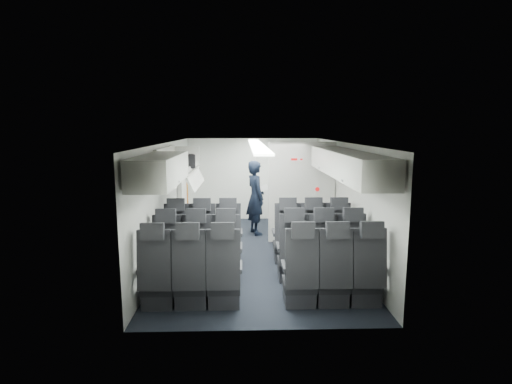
{
  "coord_description": "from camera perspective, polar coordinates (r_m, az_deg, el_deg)",
  "views": [
    {
      "loc": [
        -0.25,
        -7.51,
        2.44
      ],
      "look_at": [
        0.0,
        0.4,
        1.15
      ],
      "focal_mm": 28.0,
      "sensor_mm": 36.0,
      "label": 1
    }
  ],
  "objects": [
    {
      "name": "overhead_bin_right_rear",
      "position": [
        5.78,
        14.8,
        3.2
      ],
      "size": [
        0.53,
        1.8,
        0.4
      ],
      "color": "white",
      "rests_on": "cabin_shell"
    },
    {
      "name": "boarding_door",
      "position": [
        9.29,
        -10.39,
        -0.1
      ],
      "size": [
        0.12,
        1.27,
        1.86
      ],
      "color": "silver",
      "rests_on": "cabin_shell"
    },
    {
      "name": "flight_attendant",
      "position": [
        9.12,
        -0.08,
        -0.79
      ],
      "size": [
        0.59,
        0.72,
        1.7
      ],
      "primitive_type": "imported",
      "rotation": [
        0.0,
        0.0,
        1.92
      ],
      "color": "black",
      "rests_on": "ground"
    },
    {
      "name": "seat_row_rear",
      "position": [
        5.57,
        0.9,
        -12.2
      ],
      "size": [
        3.33,
        0.56,
        1.24
      ],
      "color": "#262629",
      "rests_on": "cabin_shell"
    },
    {
      "name": "carry_on_bag",
      "position": [
        7.44,
        -10.41,
        4.34
      ],
      "size": [
        0.48,
        0.39,
        0.25
      ],
      "primitive_type": "cube",
      "rotation": [
        0.0,
        0.0,
        0.27
      ],
      "color": "black",
      "rests_on": "overhead_bin_left_front_open"
    },
    {
      "name": "papers",
      "position": [
        9.04,
        1.14,
        0.6
      ],
      "size": [
        0.18,
        0.07,
        0.13
      ],
      "primitive_type": "cube",
      "rotation": [
        0.0,
        0.0,
        0.27
      ],
      "color": "white",
      "rests_on": "flight_attendant"
    },
    {
      "name": "seat_row_mid",
      "position": [
        6.41,
        0.52,
        -9.26
      ],
      "size": [
        3.33,
        0.56,
        1.24
      ],
      "color": "#262629",
      "rests_on": "cabin_shell"
    },
    {
      "name": "bulkhead_partition",
      "position": [
        8.51,
        6.53,
        -0.03
      ],
      "size": [
        1.4,
        0.15,
        2.13
      ],
      "color": "silver",
      "rests_on": "cabin_shell"
    },
    {
      "name": "galley_unit",
      "position": [
        10.4,
        4.84,
        0.99
      ],
      "size": [
        0.85,
        0.52,
        1.9
      ],
      "color": "#939399",
      "rests_on": "cabin_shell"
    },
    {
      "name": "overhead_bin_right_front",
      "position": [
        7.47,
        11.0,
        4.64
      ],
      "size": [
        0.53,
        1.7,
        0.4
      ],
      "color": "white",
      "rests_on": "cabin_shell"
    },
    {
      "name": "seat_row_front",
      "position": [
        7.27,
        0.23,
        -7.01
      ],
      "size": [
        3.33,
        0.56,
        1.24
      ],
      "color": "#262629",
      "rests_on": "cabin_shell"
    },
    {
      "name": "overhead_bin_left_rear",
      "position": [
        5.66,
        -13.56,
        3.12
      ],
      "size": [
        0.53,
        1.8,
        0.4
      ],
      "color": "white",
      "rests_on": "cabin_shell"
    },
    {
      "name": "overhead_bin_left_front_open",
      "position": [
        7.39,
        -11.11,
        3.63
      ],
      "size": [
        0.64,
        1.7,
        0.72
      ],
      "color": "#9E9E93",
      "rests_on": "cabin_shell"
    },
    {
      "name": "cabin_shell",
      "position": [
        7.63,
        0.09,
        -0.68
      ],
      "size": [
        3.41,
        6.01,
        2.16
      ],
      "color": "black",
      "rests_on": "ground"
    }
  ]
}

